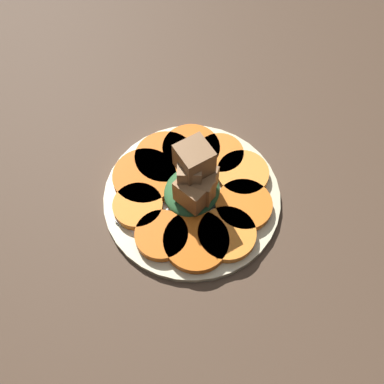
% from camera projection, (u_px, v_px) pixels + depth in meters
% --- Properties ---
extents(table_slab, '(1.20, 1.20, 0.02)m').
position_uv_depth(table_slab, '(192.00, 202.00, 0.72)').
color(table_slab, '#4C3828').
rests_on(table_slab, ground).
extents(plate, '(0.26, 0.26, 0.01)m').
position_uv_depth(plate, '(192.00, 197.00, 0.70)').
color(plate, beige).
rests_on(plate, table_slab).
extents(carrot_slice_0, '(0.08, 0.08, 0.01)m').
position_uv_depth(carrot_slice_0, '(227.00, 234.00, 0.66)').
color(carrot_slice_0, orange).
rests_on(carrot_slice_0, plate).
extents(carrot_slice_1, '(0.08, 0.08, 0.01)m').
position_uv_depth(carrot_slice_1, '(244.00, 205.00, 0.68)').
color(carrot_slice_1, orange).
rests_on(carrot_slice_1, plate).
extents(carrot_slice_2, '(0.08, 0.08, 0.01)m').
position_uv_depth(carrot_slice_2, '(243.00, 174.00, 0.71)').
color(carrot_slice_2, orange).
rests_on(carrot_slice_2, plate).
extents(carrot_slice_3, '(0.07, 0.07, 0.01)m').
position_uv_depth(carrot_slice_3, '(220.00, 155.00, 0.73)').
color(carrot_slice_3, orange).
rests_on(carrot_slice_3, plate).
extents(carrot_slice_4, '(0.09, 0.09, 0.01)m').
position_uv_depth(carrot_slice_4, '(191.00, 149.00, 0.73)').
color(carrot_slice_4, '#D76115').
rests_on(carrot_slice_4, plate).
extents(carrot_slice_5, '(0.09, 0.09, 0.01)m').
position_uv_depth(carrot_slice_5, '(165.00, 158.00, 0.72)').
color(carrot_slice_5, '#D56014').
rests_on(carrot_slice_5, plate).
extents(carrot_slice_6, '(0.09, 0.09, 0.01)m').
position_uv_depth(carrot_slice_6, '(145.00, 177.00, 0.71)').
color(carrot_slice_6, '#D45E12').
rests_on(carrot_slice_6, plate).
extents(carrot_slice_7, '(0.07, 0.07, 0.01)m').
position_uv_depth(carrot_slice_7, '(138.00, 206.00, 0.68)').
color(carrot_slice_7, orange).
rests_on(carrot_slice_7, plate).
extents(carrot_slice_8, '(0.07, 0.07, 0.01)m').
position_uv_depth(carrot_slice_8, '(163.00, 236.00, 0.66)').
color(carrot_slice_8, orange).
rests_on(carrot_slice_8, plate).
extents(carrot_slice_9, '(0.09, 0.09, 0.01)m').
position_uv_depth(carrot_slice_9, '(196.00, 241.00, 0.66)').
color(carrot_slice_9, '#D45F12').
rests_on(carrot_slice_9, plate).
extents(center_pile, '(0.09, 0.08, 0.11)m').
position_uv_depth(center_pile, '(193.00, 181.00, 0.66)').
color(center_pile, '#2D6033').
rests_on(center_pile, plate).
extents(fork, '(0.18, 0.03, 0.00)m').
position_uv_depth(fork, '(159.00, 179.00, 0.71)').
color(fork, silver).
rests_on(fork, plate).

